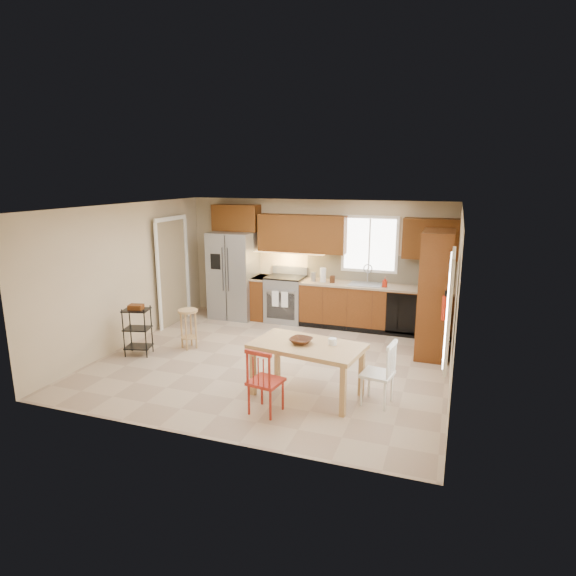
% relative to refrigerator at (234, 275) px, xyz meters
% --- Properties ---
extents(floor, '(5.50, 5.50, 0.00)m').
position_rel_refrigerator_xyz_m(floor, '(1.70, -2.12, -0.91)').
color(floor, tan).
rests_on(floor, ground).
extents(ceiling, '(5.50, 5.00, 0.02)m').
position_rel_refrigerator_xyz_m(ceiling, '(1.70, -2.12, 1.59)').
color(ceiling, silver).
rests_on(ceiling, ground).
extents(wall_back, '(5.50, 0.02, 2.50)m').
position_rel_refrigerator_xyz_m(wall_back, '(1.70, 0.38, 0.34)').
color(wall_back, '#CCB793').
rests_on(wall_back, ground).
extents(wall_front, '(5.50, 0.02, 2.50)m').
position_rel_refrigerator_xyz_m(wall_front, '(1.70, -4.62, 0.34)').
color(wall_front, '#CCB793').
rests_on(wall_front, ground).
extents(wall_left, '(0.02, 5.00, 2.50)m').
position_rel_refrigerator_xyz_m(wall_left, '(-1.05, -2.12, 0.34)').
color(wall_left, '#CCB793').
rests_on(wall_left, ground).
extents(wall_right, '(0.02, 5.00, 2.50)m').
position_rel_refrigerator_xyz_m(wall_right, '(4.45, -2.12, 0.34)').
color(wall_right, '#CCB793').
rests_on(wall_right, ground).
extents(refrigerator, '(0.92, 0.75, 1.82)m').
position_rel_refrigerator_xyz_m(refrigerator, '(0.00, 0.00, 0.00)').
color(refrigerator, gray).
rests_on(refrigerator, floor).
extents(range_stove, '(0.76, 0.63, 0.92)m').
position_rel_refrigerator_xyz_m(range_stove, '(1.15, 0.06, -0.45)').
color(range_stove, gray).
rests_on(range_stove, floor).
extents(base_cabinet_narrow, '(0.30, 0.60, 0.90)m').
position_rel_refrigerator_xyz_m(base_cabinet_narrow, '(0.60, 0.08, -0.46)').
color(base_cabinet_narrow, brown).
rests_on(base_cabinet_narrow, floor).
extents(base_cabinet_run, '(2.92, 0.60, 0.90)m').
position_rel_refrigerator_xyz_m(base_cabinet_run, '(2.99, 0.08, -0.46)').
color(base_cabinet_run, brown).
rests_on(base_cabinet_run, floor).
extents(dishwasher, '(0.60, 0.02, 0.78)m').
position_rel_refrigerator_xyz_m(dishwasher, '(3.55, -0.22, -0.46)').
color(dishwasher, black).
rests_on(dishwasher, floor).
extents(backsplash, '(2.92, 0.03, 0.55)m').
position_rel_refrigerator_xyz_m(backsplash, '(2.99, 0.36, 0.27)').
color(backsplash, beige).
rests_on(backsplash, wall_back).
extents(upper_over_fridge, '(1.00, 0.35, 0.55)m').
position_rel_refrigerator_xyz_m(upper_over_fridge, '(0.00, 0.20, 1.19)').
color(upper_over_fridge, '#613310').
rests_on(upper_over_fridge, wall_back).
extents(upper_left_block, '(1.80, 0.35, 0.75)m').
position_rel_refrigerator_xyz_m(upper_left_block, '(1.45, 0.20, 0.92)').
color(upper_left_block, '#613310').
rests_on(upper_left_block, wall_back).
extents(upper_right_block, '(1.00, 0.35, 0.75)m').
position_rel_refrigerator_xyz_m(upper_right_block, '(3.95, 0.20, 0.92)').
color(upper_right_block, '#613310').
rests_on(upper_right_block, wall_back).
extents(window_back, '(1.12, 0.04, 1.12)m').
position_rel_refrigerator_xyz_m(window_back, '(2.80, 0.35, 0.74)').
color(window_back, white).
rests_on(window_back, wall_back).
extents(sink, '(0.62, 0.46, 0.16)m').
position_rel_refrigerator_xyz_m(sink, '(2.80, 0.08, -0.05)').
color(sink, gray).
rests_on(sink, base_cabinet_run).
extents(undercab_glow, '(1.60, 0.30, 0.01)m').
position_rel_refrigerator_xyz_m(undercab_glow, '(1.15, 0.17, 0.52)').
color(undercab_glow, '#FFBF66').
rests_on(undercab_glow, wall_back).
extents(soap_bottle, '(0.09, 0.09, 0.19)m').
position_rel_refrigerator_xyz_m(soap_bottle, '(3.18, -0.02, 0.09)').
color(soap_bottle, '#AF1F0C').
rests_on(soap_bottle, base_cabinet_run).
extents(paper_towel, '(0.12, 0.12, 0.28)m').
position_rel_refrigerator_xyz_m(paper_towel, '(1.95, 0.03, 0.13)').
color(paper_towel, white).
rests_on(paper_towel, base_cabinet_run).
extents(canister_steel, '(0.11, 0.11, 0.18)m').
position_rel_refrigerator_xyz_m(canister_steel, '(1.75, 0.03, 0.08)').
color(canister_steel, gray).
rests_on(canister_steel, base_cabinet_run).
extents(canister_wood, '(0.10, 0.10, 0.14)m').
position_rel_refrigerator_xyz_m(canister_wood, '(2.15, -0.00, 0.06)').
color(canister_wood, '#4D2714').
rests_on(canister_wood, base_cabinet_run).
extents(pantry, '(0.50, 0.95, 2.10)m').
position_rel_refrigerator_xyz_m(pantry, '(4.13, -0.93, 0.14)').
color(pantry, brown).
rests_on(pantry, floor).
extents(fire_extinguisher, '(0.12, 0.12, 0.36)m').
position_rel_refrigerator_xyz_m(fire_extinguisher, '(4.33, -1.98, 0.19)').
color(fire_extinguisher, '#AF1F0C').
rests_on(fire_extinguisher, wall_right).
extents(window_right, '(0.04, 1.02, 1.32)m').
position_rel_refrigerator_xyz_m(window_right, '(4.38, -3.27, 0.54)').
color(window_right, white).
rests_on(window_right, wall_right).
extents(doorway, '(0.04, 0.95, 2.10)m').
position_rel_refrigerator_xyz_m(doorway, '(-0.97, -0.82, 0.14)').
color(doorway, '#8C7A59').
rests_on(doorway, wall_left).
extents(dining_table, '(1.60, 1.06, 0.73)m').
position_rel_refrigerator_xyz_m(dining_table, '(2.60, -3.14, -0.55)').
color(dining_table, tan).
rests_on(dining_table, floor).
extents(chair_red, '(0.47, 0.47, 0.87)m').
position_rel_refrigerator_xyz_m(chair_red, '(2.25, -3.79, -0.47)').
color(chair_red, maroon).
rests_on(chair_red, floor).
extents(chair_white, '(0.47, 0.47, 0.87)m').
position_rel_refrigerator_xyz_m(chair_white, '(3.55, -3.09, -0.47)').
color(chair_white, white).
rests_on(chair_white, floor).
extents(table_bowl, '(0.35, 0.35, 0.07)m').
position_rel_refrigerator_xyz_m(table_bowl, '(2.50, -3.14, -0.18)').
color(table_bowl, '#4D2714').
rests_on(table_bowl, dining_table).
extents(table_jar, '(0.12, 0.12, 0.12)m').
position_rel_refrigerator_xyz_m(table_jar, '(2.92, -3.04, -0.15)').
color(table_jar, white).
rests_on(table_jar, dining_table).
extents(bar_stool, '(0.43, 0.43, 0.70)m').
position_rel_refrigerator_xyz_m(bar_stool, '(0.09, -2.04, -0.56)').
color(bar_stool, tan).
rests_on(bar_stool, floor).
extents(utility_cart, '(0.48, 0.41, 0.83)m').
position_rel_refrigerator_xyz_m(utility_cart, '(-0.55, -2.60, -0.49)').
color(utility_cart, black).
rests_on(utility_cart, floor).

